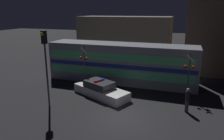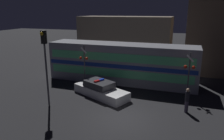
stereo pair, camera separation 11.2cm
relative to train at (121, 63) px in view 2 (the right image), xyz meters
name	(u,v)px [view 2 (the right image)]	position (x,y,z in m)	size (l,w,h in m)	color
ground_plane	(123,119)	(2.45, -7.52, -1.88)	(120.00, 120.00, 0.00)	black
train	(121,63)	(0.00, 0.00, 0.00)	(14.33, 2.90, 3.76)	gray
police_car	(101,90)	(-0.46, -4.27, -1.37)	(5.20, 3.61, 1.37)	silver
pedestrian	(187,100)	(6.27, -5.11, -0.98)	(0.29, 0.29, 1.75)	#3F384C
crossing_signal_near	(189,71)	(6.26, -2.49, 0.37)	(0.85, 0.32, 3.73)	#4C4C51
crossing_signal_far	(84,62)	(-2.73, -2.57, 0.43)	(0.85, 0.32, 3.85)	#4C4C51
traffic_light_corner	(45,55)	(-3.30, -7.37, 1.96)	(0.30, 0.46, 5.52)	#4C4C51
building_left	(125,40)	(-1.73, 7.59, 1.18)	(11.56, 4.83, 6.12)	#726656
building_center	(222,27)	(9.44, 7.32, 3.19)	(7.44, 6.40, 10.14)	brown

